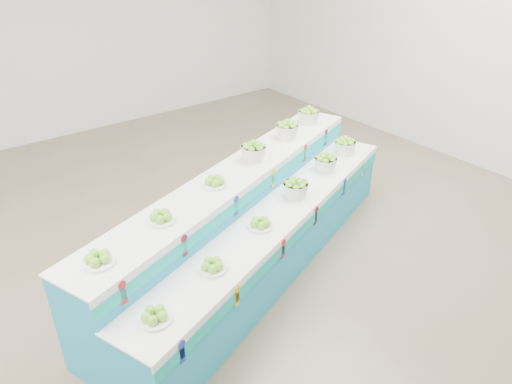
% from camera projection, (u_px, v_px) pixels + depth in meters
% --- Properties ---
extents(ground, '(10.00, 10.00, 0.00)m').
position_uv_depth(ground, '(195.00, 293.00, 4.78)').
color(ground, brown).
rests_on(ground, ground).
extents(back_wall, '(10.00, 0.00, 10.00)m').
position_uv_depth(back_wall, '(16.00, 19.00, 7.26)').
color(back_wall, silver).
rests_on(back_wall, ground).
extents(display_stand, '(4.38, 2.48, 1.02)m').
position_uv_depth(display_stand, '(256.00, 222.00, 5.01)').
color(display_stand, '#2298C5').
rests_on(display_stand, ground).
extents(plate_lower_left, '(0.32, 0.32, 0.10)m').
position_uv_depth(plate_lower_left, '(154.00, 315.00, 3.44)').
color(plate_lower_left, white).
rests_on(plate_lower_left, display_stand).
extents(plate_lower_mid, '(0.32, 0.32, 0.10)m').
position_uv_depth(plate_lower_mid, '(212.00, 265.00, 3.95)').
color(plate_lower_mid, white).
rests_on(plate_lower_mid, display_stand).
extents(plate_lower_right, '(0.32, 0.32, 0.10)m').
position_uv_depth(plate_lower_right, '(261.00, 223.00, 4.51)').
color(plate_lower_right, white).
rests_on(plate_lower_right, display_stand).
extents(basket_lower_left, '(0.35, 0.35, 0.21)m').
position_uv_depth(basket_lower_left, '(295.00, 188.00, 5.00)').
color(basket_lower_left, silver).
rests_on(basket_lower_left, display_stand).
extents(basket_lower_mid, '(0.35, 0.35, 0.21)m').
position_uv_depth(basket_lower_mid, '(325.00, 162.00, 5.55)').
color(basket_lower_mid, silver).
rests_on(basket_lower_mid, display_stand).
extents(basket_lower_right, '(0.35, 0.35, 0.21)m').
position_uv_depth(basket_lower_right, '(345.00, 146.00, 5.97)').
color(basket_lower_right, silver).
rests_on(basket_lower_right, display_stand).
extents(plate_upper_left, '(0.32, 0.32, 0.10)m').
position_uv_depth(plate_upper_left, '(98.00, 258.00, 3.54)').
color(plate_upper_left, white).
rests_on(plate_upper_left, display_stand).
extents(plate_upper_mid, '(0.32, 0.32, 0.10)m').
position_uv_depth(plate_upper_mid, '(161.00, 216.00, 4.05)').
color(plate_upper_mid, white).
rests_on(plate_upper_mid, display_stand).
extents(plate_upper_right, '(0.32, 0.32, 0.10)m').
position_uv_depth(plate_upper_right, '(215.00, 181.00, 4.61)').
color(plate_upper_right, white).
rests_on(plate_upper_right, display_stand).
extents(basket_upper_left, '(0.35, 0.35, 0.21)m').
position_uv_depth(basket_upper_left, '(253.00, 151.00, 5.10)').
color(basket_upper_left, silver).
rests_on(basket_upper_left, display_stand).
extents(basket_upper_mid, '(0.35, 0.35, 0.21)m').
position_uv_depth(basket_upper_mid, '(287.00, 129.00, 5.65)').
color(basket_upper_mid, silver).
rests_on(basket_upper_mid, display_stand).
extents(basket_upper_right, '(0.35, 0.35, 0.21)m').
position_uv_depth(basket_upper_right, '(309.00, 115.00, 6.07)').
color(basket_upper_right, silver).
rests_on(basket_upper_right, display_stand).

